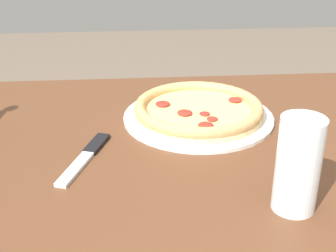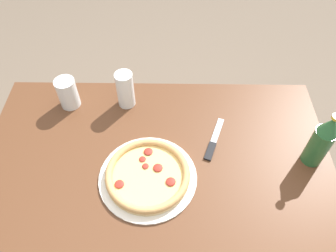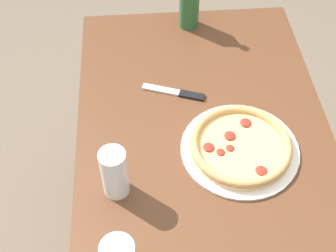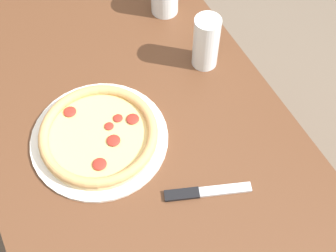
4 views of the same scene
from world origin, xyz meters
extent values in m
cylinder|color=silver|center=(-0.02, -0.09, 0.78)|extent=(0.32, 0.32, 0.01)
cylinder|color=#E5C689|center=(-0.02, -0.09, 0.79)|extent=(0.27, 0.27, 0.01)
cylinder|color=#E5C170|center=(-0.02, -0.09, 0.80)|extent=(0.24, 0.24, 0.00)
torus|color=tan|center=(-0.02, -0.09, 0.81)|extent=(0.28, 0.28, 0.02)
ellipsoid|color=maroon|center=(-0.03, 0.00, 0.81)|extent=(0.03, 0.03, 0.01)
ellipsoid|color=maroon|center=(0.01, -0.06, 0.81)|extent=(0.03, 0.03, 0.01)
ellipsoid|color=maroon|center=(-0.03, -0.06, 0.81)|extent=(0.02, 0.02, 0.00)
ellipsoid|color=maroon|center=(-0.11, -0.13, 0.81)|extent=(0.03, 0.03, 0.01)
ellipsoid|color=maroon|center=(0.05, -0.11, 0.81)|extent=(0.03, 0.03, 0.01)
ellipsoid|color=maroon|center=(-0.05, -0.03, 0.81)|extent=(0.02, 0.02, 0.01)
cylinder|color=white|center=(-0.12, 0.25, 0.86)|extent=(0.07, 0.07, 0.15)
cylinder|color=maroon|center=(-0.12, 0.25, 0.84)|extent=(0.05, 0.05, 0.12)
cube|color=black|center=(0.19, 0.02, 0.78)|extent=(0.05, 0.08, 0.01)
cube|color=silver|center=(0.22, 0.11, 0.78)|extent=(0.06, 0.12, 0.01)
camera|label=1|loc=(0.11, 0.82, 1.20)|focal=50.00mm
camera|label=2|loc=(0.05, -0.63, 1.73)|focal=35.00mm
camera|label=3|loc=(-0.77, 0.17, 1.80)|focal=50.00mm
camera|label=4|loc=(0.56, -0.20, 1.72)|focal=50.00mm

